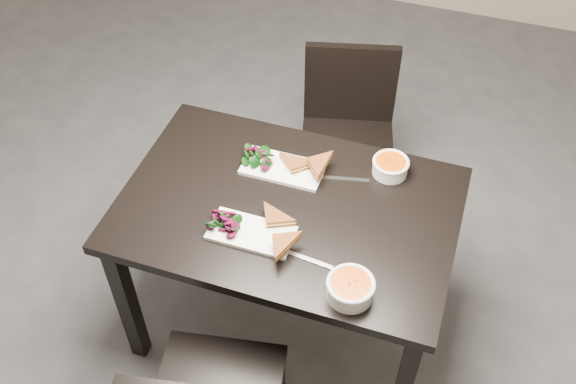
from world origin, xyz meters
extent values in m
plane|color=#47474C|center=(0.00, 0.00, 0.00)|extent=(5.00, 5.00, 0.00)
cube|color=black|center=(0.38, -0.25, 0.73)|extent=(1.20, 0.80, 0.04)
cube|color=black|center=(-0.16, -0.59, 0.35)|extent=(0.06, 0.06, 0.71)
cube|color=black|center=(-0.16, 0.09, 0.35)|extent=(0.06, 0.06, 0.71)
cube|color=black|center=(0.92, 0.09, 0.35)|extent=(0.06, 0.06, 0.71)
cube|color=black|center=(0.12, -0.72, 0.21)|extent=(0.05, 0.05, 0.41)
cube|color=black|center=(0.43, 0.45, 0.43)|extent=(0.51, 0.51, 0.04)
cube|color=black|center=(0.30, 0.23, 0.21)|extent=(0.05, 0.05, 0.41)
cube|color=black|center=(0.65, 0.32, 0.21)|extent=(0.05, 0.05, 0.41)
cube|color=black|center=(0.21, 0.58, 0.21)|extent=(0.05, 0.05, 0.41)
cube|color=black|center=(0.56, 0.67, 0.21)|extent=(0.05, 0.05, 0.41)
cube|color=black|center=(0.38, 0.63, 0.65)|extent=(0.42, 0.14, 0.40)
cube|color=white|center=(0.30, -0.42, 0.76)|extent=(0.29, 0.15, 0.01)
cylinder|color=white|center=(0.68, -0.55, 0.78)|extent=(0.15, 0.15, 0.06)
cylinder|color=#DE4C0A|center=(0.68, -0.55, 0.81)|extent=(0.13, 0.13, 0.02)
torus|color=white|center=(0.68, -0.55, 0.81)|extent=(0.16, 0.16, 0.01)
cube|color=silver|center=(0.52, -0.46, 0.75)|extent=(0.18, 0.03, 0.00)
cube|color=white|center=(0.30, -0.09, 0.76)|extent=(0.30, 0.15, 0.02)
cylinder|color=white|center=(0.68, 0.03, 0.78)|extent=(0.13, 0.13, 0.05)
cylinder|color=#DE4C0A|center=(0.68, 0.03, 0.80)|extent=(0.11, 0.11, 0.02)
torus|color=white|center=(0.68, 0.03, 0.81)|extent=(0.14, 0.14, 0.01)
cube|color=silver|center=(0.54, -0.06, 0.75)|extent=(0.18, 0.06, 0.00)
camera|label=1|loc=(0.88, -1.73, 2.49)|focal=40.89mm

